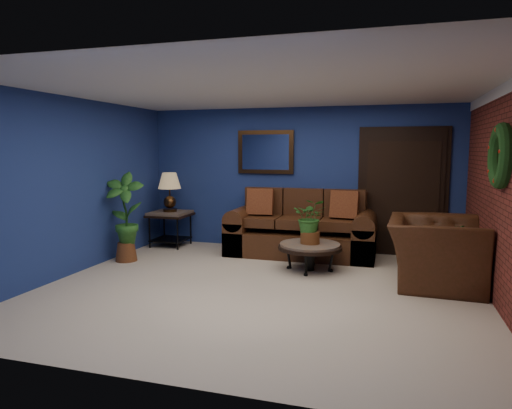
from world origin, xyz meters
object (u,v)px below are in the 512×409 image
(coffee_table, at_px, (310,247))
(end_table, at_px, (170,220))
(sofa, at_px, (302,233))
(side_chair, at_px, (322,224))
(armchair, at_px, (435,252))
(table_lamp, at_px, (170,187))

(coffee_table, bearing_deg, end_table, 160.50)
(sofa, bearing_deg, end_table, -179.02)
(side_chair, bearing_deg, end_table, 175.41)
(side_chair, distance_m, armchair, 2.10)
(coffee_table, distance_m, side_chair, 1.06)
(table_lamp, bearing_deg, side_chair, 1.41)
(end_table, distance_m, armchair, 4.61)
(sofa, relative_size, table_lamp, 3.55)
(end_table, bearing_deg, sofa, 0.98)
(coffee_table, xyz_separation_m, side_chair, (0.02, 1.04, 0.18))
(end_table, height_order, table_lamp, table_lamp)
(sofa, distance_m, table_lamp, 2.55)
(end_table, xyz_separation_m, side_chair, (2.78, 0.07, 0.04))
(sofa, height_order, armchair, sofa)
(sofa, distance_m, side_chair, 0.38)
(armchair, bearing_deg, sofa, 60.92)
(armchair, bearing_deg, coffee_table, 85.11)
(end_table, bearing_deg, coffee_table, -19.50)
(table_lamp, distance_m, armchair, 4.65)
(sofa, xyz_separation_m, end_table, (-2.44, -0.04, 0.13))
(coffee_table, height_order, table_lamp, table_lamp)
(coffee_table, height_order, armchair, armchair)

